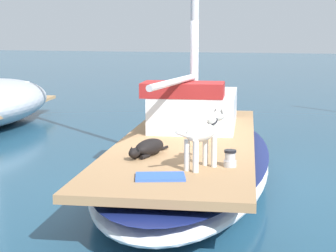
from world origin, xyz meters
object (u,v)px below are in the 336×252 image
object	(u,v)px
dog_white	(203,134)
deck_towel	(160,177)
dog_black	(148,148)
deck_winch	(230,159)
sailboat_main	(188,158)

from	to	relation	value
dog_white	deck_towel	distance (m)	0.81
dog_black	deck_winch	bearing A→B (deg)	-12.70
dog_black	dog_white	bearing A→B (deg)	-26.63
dog_white	dog_black	bearing A→B (deg)	153.37
dog_white	dog_black	distance (m)	1.03
dog_white	deck_towel	bearing A→B (deg)	-118.80
dog_black	deck_winch	world-z (taller)	dog_black
sailboat_main	dog_black	bearing A→B (deg)	-96.08
dog_black	deck_towel	size ratio (longest dim) A/B	1.69
dog_black	sailboat_main	bearing A→B (deg)	83.92
deck_towel	sailboat_main	bearing A→B (deg)	99.13
deck_winch	deck_towel	xyz separation A→B (m)	(-0.64, -0.79, -0.08)
dog_black	deck_winch	size ratio (longest dim) A/B	4.52
deck_towel	dog_black	bearing A→B (deg)	117.27
sailboat_main	dog_white	distance (m)	2.12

